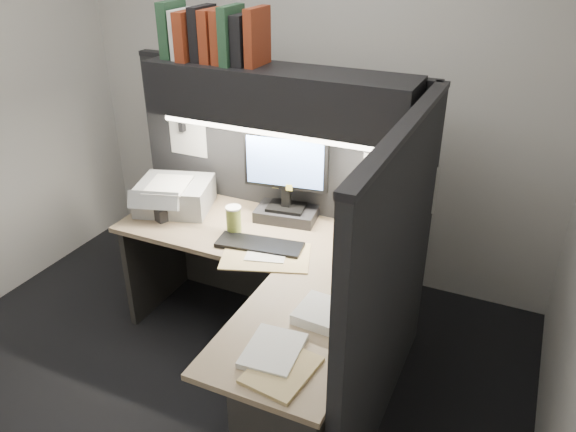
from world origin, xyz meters
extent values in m
plane|color=black|center=(0.00, 0.00, 0.00)|extent=(3.50, 3.50, 0.00)
cube|color=silver|center=(0.00, 1.50, 1.35)|extent=(3.50, 0.04, 2.70)
cube|color=black|center=(0.03, 0.93, 0.80)|extent=(1.90, 0.06, 1.60)
cube|color=black|center=(0.98, 0.18, 0.80)|extent=(0.06, 1.50, 1.60)
cube|color=#93755D|center=(0.10, 0.56, 0.71)|extent=(1.70, 0.68, 0.03)
cube|color=#93755D|center=(0.65, -0.21, 0.71)|extent=(0.60, 0.85, 0.03)
cube|color=#282724|center=(0.10, 0.86, 0.35)|extent=(1.61, 0.02, 0.70)
cube|color=#282724|center=(-0.70, 0.56, 0.35)|extent=(0.04, 0.61, 0.70)
cube|color=black|center=(0.12, 0.75, 1.50)|extent=(1.55, 0.34, 0.30)
cylinder|color=white|center=(0.12, 0.61, 1.33)|extent=(1.32, 0.04, 0.04)
cube|color=black|center=(0.17, 0.77, 0.77)|extent=(0.39, 0.27, 0.07)
cube|color=black|center=(0.17, 0.77, 0.88)|extent=(0.06, 0.05, 0.12)
cube|color=black|center=(0.17, 0.76, 1.11)|extent=(0.51, 0.11, 0.33)
cube|color=#6D97EF|center=(0.17, 0.75, 1.11)|extent=(0.46, 0.07, 0.29)
cube|color=black|center=(0.17, 0.40, 0.74)|extent=(0.50, 0.23, 0.02)
cube|color=#1B3D96|center=(0.73, 0.49, 0.73)|extent=(0.22, 0.20, 0.00)
ellipsoid|color=black|center=(0.71, 0.51, 0.75)|extent=(0.11, 0.13, 0.04)
cube|color=beige|center=(0.69, 0.76, 0.78)|extent=(0.34, 0.34, 0.10)
cylinder|color=#C0C44E|center=(-0.03, 0.48, 0.81)|extent=(0.10, 0.10, 0.16)
cube|color=#9A9DA0|center=(-0.54, 0.61, 0.82)|extent=(0.53, 0.49, 0.18)
cube|color=black|center=(-0.57, 0.54, 0.77)|extent=(0.34, 0.31, 0.08)
cube|color=tan|center=(0.25, 0.32, 0.73)|extent=(0.55, 0.45, 0.01)
cube|color=white|center=(0.75, -0.05, 0.76)|extent=(0.28, 0.24, 0.05)
cube|color=white|center=(0.63, -0.36, 0.74)|extent=(0.25, 0.30, 0.03)
cube|color=tan|center=(0.71, -0.44, 0.74)|extent=(0.27, 0.33, 0.02)
cube|color=#21432B|center=(-0.55, 0.77, 1.80)|extent=(0.07, 0.22, 0.31)
cube|color=white|center=(-0.48, 0.76, 1.79)|extent=(0.04, 0.22, 0.27)
cube|color=maroon|center=(-0.42, 0.73, 1.78)|extent=(0.07, 0.22, 0.27)
cube|color=black|center=(-0.34, 0.77, 1.80)|extent=(0.06, 0.22, 0.29)
cube|color=maroon|center=(-0.27, 0.76, 1.79)|extent=(0.07, 0.22, 0.28)
cube|color=maroon|center=(-0.20, 0.75, 1.79)|extent=(0.05, 0.22, 0.28)
cube|color=#21432B|center=(-0.14, 0.73, 1.80)|extent=(0.05, 0.22, 0.31)
cube|color=black|center=(-0.08, 0.76, 1.78)|extent=(0.07, 0.22, 0.27)
cube|color=maroon|center=(0.00, 0.76, 1.80)|extent=(0.05, 0.22, 0.30)
cube|color=white|center=(0.70, 0.90, 1.05)|extent=(0.21, 0.00, 0.28)
cube|color=white|center=(0.92, 0.90, 1.03)|extent=(0.21, 0.00, 0.28)
cube|color=white|center=(-0.60, 0.90, 1.15)|extent=(0.28, 0.00, 0.34)
cube|color=black|center=(0.95, 0.04, 1.02)|extent=(0.00, 0.18, 0.22)
cube|color=white|center=(0.95, -0.31, 0.95)|extent=(0.00, 0.21, 0.28)
camera|label=1|loc=(1.46, -2.00, 2.33)|focal=35.00mm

